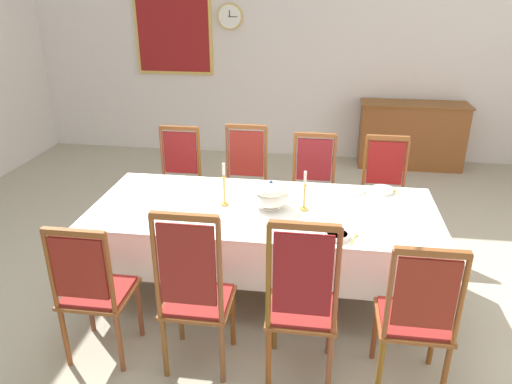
% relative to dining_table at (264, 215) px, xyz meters
% --- Properties ---
extents(ground, '(7.64, 7.14, 0.04)m').
position_rel_dining_table_xyz_m(ground, '(0.00, -0.02, -0.71)').
color(ground, '#A9A18A').
extents(back_wall, '(7.64, 0.08, 3.51)m').
position_rel_dining_table_xyz_m(back_wall, '(0.00, 3.59, 1.06)').
color(back_wall, silver).
rests_on(back_wall, ground).
extents(dining_table, '(2.70, 1.13, 0.76)m').
position_rel_dining_table_xyz_m(dining_table, '(0.00, 0.00, 0.00)').
color(dining_table, brown).
rests_on(dining_table, ground).
extents(tablecloth, '(2.72, 1.15, 0.40)m').
position_rel_dining_table_xyz_m(tablecloth, '(0.00, -0.00, -0.03)').
color(tablecloth, white).
rests_on(tablecloth, dining_table).
extents(chair_south_a, '(0.44, 0.42, 1.06)m').
position_rel_dining_table_xyz_m(chair_south_a, '(-1.00, -0.96, -0.14)').
color(chair_south_a, brown).
rests_on(chair_south_a, ground).
extents(chair_north_a, '(0.44, 0.42, 1.08)m').
position_rel_dining_table_xyz_m(chair_north_a, '(-1.00, 0.97, -0.13)').
color(chair_north_a, brown).
rests_on(chair_north_a, ground).
extents(chair_south_b, '(0.44, 0.42, 1.21)m').
position_rel_dining_table_xyz_m(chair_south_b, '(-0.31, -0.97, -0.09)').
color(chair_south_b, brown).
rests_on(chair_south_b, ground).
extents(chair_north_b, '(0.44, 0.42, 1.12)m').
position_rel_dining_table_xyz_m(chair_north_b, '(-0.31, 0.97, -0.12)').
color(chair_north_b, brown).
rests_on(chair_north_b, ground).
extents(chair_south_c, '(0.44, 0.42, 1.20)m').
position_rel_dining_table_xyz_m(chair_south_c, '(0.36, -0.97, -0.09)').
color(chair_south_c, brown).
rests_on(chair_south_c, ground).
extents(chair_north_c, '(0.44, 0.42, 1.07)m').
position_rel_dining_table_xyz_m(chair_north_c, '(0.36, 0.97, -0.13)').
color(chair_north_c, brown).
rests_on(chair_north_c, ground).
extents(chair_south_d, '(0.44, 0.42, 1.09)m').
position_rel_dining_table_xyz_m(chair_south_d, '(1.05, -0.97, -0.12)').
color(chair_south_d, brown).
rests_on(chair_south_d, ground).
extents(chair_north_d, '(0.44, 0.42, 1.07)m').
position_rel_dining_table_xyz_m(chair_north_d, '(1.05, 0.97, -0.13)').
color(chair_north_d, brown).
rests_on(chair_north_d, ground).
extents(soup_tureen, '(0.29, 0.29, 0.23)m').
position_rel_dining_table_xyz_m(soup_tureen, '(0.06, 0.00, 0.19)').
color(soup_tureen, white).
rests_on(soup_tureen, tablecloth).
extents(candlestick_west, '(0.07, 0.07, 0.35)m').
position_rel_dining_table_xyz_m(candlestick_west, '(-0.32, 0.00, 0.22)').
color(candlestick_west, gold).
rests_on(candlestick_west, tablecloth).
extents(candlestick_east, '(0.07, 0.07, 0.32)m').
position_rel_dining_table_xyz_m(candlestick_east, '(0.32, 0.00, 0.20)').
color(candlestick_east, gold).
rests_on(candlestick_east, tablecloth).
extents(bowl_near_left, '(0.18, 0.18, 0.04)m').
position_rel_dining_table_xyz_m(bowl_near_left, '(0.96, 0.45, 0.09)').
color(bowl_near_left, white).
rests_on(bowl_near_left, tablecloth).
extents(bowl_near_right, '(0.18, 0.18, 0.03)m').
position_rel_dining_table_xyz_m(bowl_near_right, '(0.57, -0.42, 0.09)').
color(bowl_near_right, white).
rests_on(bowl_near_right, tablecloth).
extents(bowl_far_left, '(0.16, 0.16, 0.03)m').
position_rel_dining_table_xyz_m(bowl_far_left, '(0.73, 0.41, 0.09)').
color(bowl_far_left, white).
rests_on(bowl_far_left, tablecloth).
extents(spoon_primary, '(0.06, 0.17, 0.01)m').
position_rel_dining_table_xyz_m(spoon_primary, '(1.08, 0.47, 0.08)').
color(spoon_primary, gold).
rests_on(spoon_primary, tablecloth).
extents(spoon_secondary, '(0.06, 0.17, 0.01)m').
position_rel_dining_table_xyz_m(spoon_secondary, '(0.70, -0.40, 0.08)').
color(spoon_secondary, gold).
rests_on(spoon_secondary, tablecloth).
extents(sideboard, '(1.44, 0.48, 0.90)m').
position_rel_dining_table_xyz_m(sideboard, '(1.65, 3.27, -0.24)').
color(sideboard, brown).
rests_on(sideboard, ground).
extents(mounted_clock, '(0.35, 0.06, 0.35)m').
position_rel_dining_table_xyz_m(mounted_clock, '(-0.93, 3.52, 1.28)').
color(mounted_clock, '#D1B251').
extents(framed_painting, '(1.12, 0.05, 1.06)m').
position_rel_dining_table_xyz_m(framed_painting, '(-1.76, 3.53, 1.01)').
color(framed_painting, '#D1B251').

